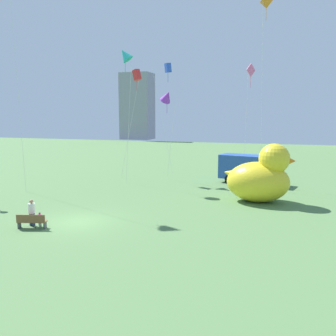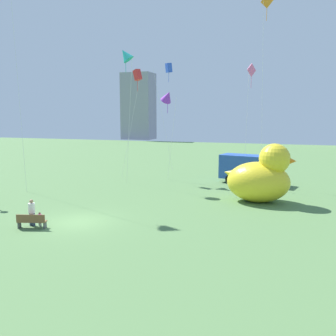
{
  "view_description": "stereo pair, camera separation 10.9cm",
  "coord_description": "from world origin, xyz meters",
  "px_view_note": "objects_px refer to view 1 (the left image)",
  "views": [
    {
      "loc": [
        12.73,
        -20.21,
        6.9
      ],
      "look_at": [
        4.9,
        3.64,
        3.25
      ],
      "focal_mm": 39.53,
      "sensor_mm": 36.0,
      "label": 1
    },
    {
      "loc": [
        12.83,
        -20.18,
        6.9
      ],
      "look_at": [
        4.9,
        3.64,
        3.25
      ],
      "focal_mm": 39.53,
      "sensor_mm": 36.0,
      "label": 2
    }
  ],
  "objects_px": {
    "kite_purple": "(167,96)",
    "box_truck": "(248,169)",
    "kite_teal": "(125,55)",
    "kite_red": "(137,76)",
    "person_adult": "(32,211)",
    "person_child": "(40,219)",
    "park_bench": "(31,221)",
    "giant_inflatable_duck": "(261,177)",
    "kite_orange": "(266,13)",
    "kite_pink": "(250,75)",
    "kite_blue": "(168,68)"
  },
  "relations": [
    {
      "from": "box_truck",
      "to": "kite_blue",
      "type": "relative_size",
      "value": 0.48
    },
    {
      "from": "person_adult",
      "to": "kite_pink",
      "type": "height_order",
      "value": "kite_pink"
    },
    {
      "from": "person_child",
      "to": "kite_pink",
      "type": "relative_size",
      "value": 0.08
    },
    {
      "from": "person_adult",
      "to": "kite_pink",
      "type": "xyz_separation_m",
      "value": [
        11.18,
        18.75,
        9.72
      ]
    },
    {
      "from": "park_bench",
      "to": "giant_inflatable_duck",
      "type": "height_order",
      "value": "giant_inflatable_duck"
    },
    {
      "from": "kite_teal",
      "to": "kite_orange",
      "type": "bearing_deg",
      "value": 8.46
    },
    {
      "from": "kite_purple",
      "to": "kite_red",
      "type": "height_order",
      "value": "kite_red"
    },
    {
      "from": "kite_red",
      "to": "kite_blue",
      "type": "bearing_deg",
      "value": 76.13
    },
    {
      "from": "kite_teal",
      "to": "kite_red",
      "type": "distance_m",
      "value": 4.17
    },
    {
      "from": "kite_purple",
      "to": "kite_red",
      "type": "distance_m",
      "value": 4.42
    },
    {
      "from": "giant_inflatable_duck",
      "to": "kite_blue",
      "type": "distance_m",
      "value": 21.07
    },
    {
      "from": "park_bench",
      "to": "giant_inflatable_duck",
      "type": "relative_size",
      "value": 0.32
    },
    {
      "from": "kite_red",
      "to": "kite_teal",
      "type": "bearing_deg",
      "value": -83.5
    },
    {
      "from": "kite_pink",
      "to": "person_child",
      "type": "bearing_deg",
      "value": -119.58
    },
    {
      "from": "person_child",
      "to": "person_adult",
      "type": "bearing_deg",
      "value": -177.0
    },
    {
      "from": "kite_blue",
      "to": "kite_orange",
      "type": "bearing_deg",
      "value": -34.26
    },
    {
      "from": "person_child",
      "to": "box_truck",
      "type": "distance_m",
      "value": 21.64
    },
    {
      "from": "kite_purple",
      "to": "kite_orange",
      "type": "bearing_deg",
      "value": -6.35
    },
    {
      "from": "park_bench",
      "to": "giant_inflatable_duck",
      "type": "xyz_separation_m",
      "value": [
        12.66,
        11.51,
        1.51
      ]
    },
    {
      "from": "kite_purple",
      "to": "kite_blue",
      "type": "bearing_deg",
      "value": 107.43
    },
    {
      "from": "kite_orange",
      "to": "person_adult",
      "type": "bearing_deg",
      "value": -126.96
    },
    {
      "from": "person_adult",
      "to": "kite_teal",
      "type": "relative_size",
      "value": 0.13
    },
    {
      "from": "park_bench",
      "to": "kite_teal",
      "type": "relative_size",
      "value": 0.14
    },
    {
      "from": "person_child",
      "to": "kite_red",
      "type": "bearing_deg",
      "value": 93.84
    },
    {
      "from": "person_child",
      "to": "kite_orange",
      "type": "distance_m",
      "value": 25.61
    },
    {
      "from": "box_truck",
      "to": "kite_pink",
      "type": "relative_size",
      "value": 0.53
    },
    {
      "from": "giant_inflatable_duck",
      "to": "kite_teal",
      "type": "bearing_deg",
      "value": 164.07
    },
    {
      "from": "box_truck",
      "to": "kite_purple",
      "type": "distance_m",
      "value": 11.03
    },
    {
      "from": "kite_blue",
      "to": "kite_red",
      "type": "xyz_separation_m",
      "value": [
        -1.5,
        -6.07,
        -1.36
      ]
    },
    {
      "from": "park_bench",
      "to": "kite_pink",
      "type": "distance_m",
      "value": 24.32
    },
    {
      "from": "giant_inflatable_duck",
      "to": "kite_purple",
      "type": "xyz_separation_m",
      "value": [
        -10.02,
        6.76,
        6.71
      ]
    },
    {
      "from": "person_child",
      "to": "giant_inflatable_duck",
      "type": "distance_m",
      "value": 16.67
    },
    {
      "from": "park_bench",
      "to": "person_adult",
      "type": "relative_size",
      "value": 1.08
    },
    {
      "from": "person_child",
      "to": "kite_teal",
      "type": "relative_size",
      "value": 0.07
    },
    {
      "from": "kite_purple",
      "to": "kite_pink",
      "type": "xyz_separation_m",
      "value": [
        8.19,
        0.98,
        1.95
      ]
    },
    {
      "from": "kite_teal",
      "to": "person_child",
      "type": "bearing_deg",
      "value": -86.86
    },
    {
      "from": "person_child",
      "to": "kite_orange",
      "type": "height_order",
      "value": "kite_orange"
    },
    {
      "from": "kite_orange",
      "to": "kite_teal",
      "type": "height_order",
      "value": "kite_orange"
    },
    {
      "from": "person_child",
      "to": "kite_orange",
      "type": "bearing_deg",
      "value": 54.22
    },
    {
      "from": "kite_purple",
      "to": "box_truck",
      "type": "bearing_deg",
      "value": 7.42
    },
    {
      "from": "kite_red",
      "to": "person_adult",
      "type": "bearing_deg",
      "value": -87.86
    },
    {
      "from": "person_adult",
      "to": "kite_orange",
      "type": "xyz_separation_m",
      "value": [
        12.56,
        16.7,
        14.86
      ]
    },
    {
      "from": "person_adult",
      "to": "person_child",
      "type": "bearing_deg",
      "value": 3.0
    },
    {
      "from": "box_truck",
      "to": "kite_teal",
      "type": "height_order",
      "value": "kite_teal"
    },
    {
      "from": "person_adult",
      "to": "giant_inflatable_duck",
      "type": "bearing_deg",
      "value": 40.25
    },
    {
      "from": "park_bench",
      "to": "kite_red",
      "type": "distance_m",
      "value": 21.87
    },
    {
      "from": "person_adult",
      "to": "giant_inflatable_duck",
      "type": "distance_m",
      "value": 17.07
    },
    {
      "from": "park_bench",
      "to": "kite_teal",
      "type": "distance_m",
      "value": 19.47
    },
    {
      "from": "person_child",
      "to": "box_truck",
      "type": "bearing_deg",
      "value": 60.46
    },
    {
      "from": "kite_red",
      "to": "person_child",
      "type": "bearing_deg",
      "value": -86.16
    }
  ]
}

